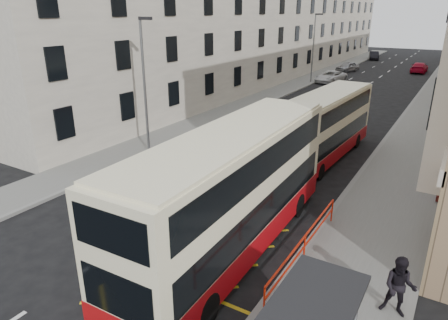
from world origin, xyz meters
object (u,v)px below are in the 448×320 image
Objects in this scene: street_lamp_near at (145,79)px; car_red at (419,68)px; white_van at (330,77)px; street_lamp_far at (314,44)px; double_decker_front at (233,193)px; car_dark at (374,55)px; double_decker_rear at (326,126)px; car_silver at (347,67)px; pedestrian_mid at (399,287)px.

street_lamp_near is 48.04m from car_red.
car_red is at bearing 72.37° from white_van.
double_decker_front is (9.99, -36.82, -2.26)m from street_lamp_far.
double_decker_front is 2.35× the size of car_red.
double_decker_rear is at bearing -95.99° from car_dark.
street_lamp_near is at bearing -90.00° from street_lamp_far.
street_lamp_near is 1.60× the size of car_red.
street_lamp_near is at bearing -105.87° from car_dark.
white_van is at bearing 86.75° from street_lamp_near.
street_lamp_far is 0.68× the size of double_decker_front.
car_red is (10.30, 46.76, -3.91)m from street_lamp_near.
double_decker_rear reaches higher than car_silver.
pedestrian_mid is at bearing -25.16° from street_lamp_near.
pedestrian_mid is 41.81m from white_van.
double_decker_front is 6.26× the size of pedestrian_mid.
street_lamp_near reaches higher than car_silver.
street_lamp_near reaches higher than pedestrian_mid.
car_silver is at bearing 25.58° from car_red.
street_lamp_far is at bearing 110.50° from pedestrian_mid.
double_decker_front reaches higher than car_silver.
double_decker_rear is 56.41m from car_dark.
pedestrian_mid is at bearing 95.68° from car_red.
white_van is at bearing 107.18° from pedestrian_mid.
double_decker_front is at bearing 89.51° from car_red.
street_lamp_far is at bearing 103.77° from double_decker_front.
double_decker_front is 67.77m from car_dark.
white_van is 1.01× the size of car_red.
car_dark is (-0.66, 28.42, 0.04)m from white_van.
double_decker_front is 2.83× the size of car_silver.
street_lamp_near is 1.59× the size of white_van.
double_decker_front is 1.16× the size of double_decker_rear.
double_decker_front reaches higher than white_van.
car_red is (0.53, 42.14, -1.32)m from double_decker_rear.
street_lamp_near is 1.79× the size of car_dark.
white_van is 1.21× the size of car_silver.
car_red is at bearing 92.32° from double_decker_rear.
pedestrian_mid reaches higher than car_dark.
double_decker_rear reaches higher than car_red.
white_van is 10.44m from car_silver.
car_dark is (-8.84, 67.17, -1.64)m from double_decker_front.
street_lamp_far is at bearing 90.00° from street_lamp_near.
street_lamp_near reaches higher than car_red.
street_lamp_far is 1.59× the size of white_van.
car_silver is (1.15, 12.35, -3.93)m from street_lamp_far.
street_lamp_far reaches higher than pedestrian_mid.
street_lamp_far reaches higher than car_dark.
street_lamp_near is 1.00× the size of street_lamp_far.
pedestrian_mid is (15.85, -7.44, -3.55)m from street_lamp_near.
car_red is (9.15, -13.59, -0.01)m from car_dark.
street_lamp_far is at bearing 58.27° from car_red.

